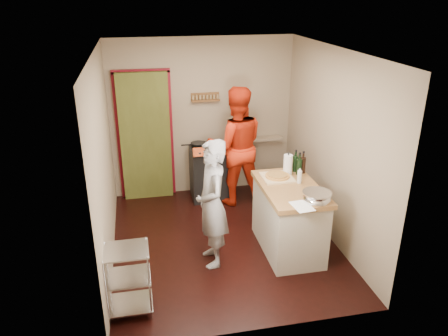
{
  "coord_description": "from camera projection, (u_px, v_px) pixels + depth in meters",
  "views": [
    {
      "loc": [
        -1.05,
        -5.15,
        3.28
      ],
      "look_at": [
        0.01,
        0.0,
        1.11
      ],
      "focal_mm": 35.0,
      "sensor_mm": 36.0,
      "label": 1
    }
  ],
  "objects": [
    {
      "name": "ceiling",
      "position": [
        223.0,
        50.0,
        5.12
      ],
      "size": [
        3.0,
        3.5,
        0.02
      ],
      "primitive_type": "cube",
      "color": "white",
      "rests_on": "back_wall"
    },
    {
      "name": "floor",
      "position": [
        223.0,
        241.0,
        6.11
      ],
      "size": [
        3.5,
        3.5,
        0.0
      ],
      "primitive_type": "plane",
      "color": "black",
      "rests_on": "ground"
    },
    {
      "name": "wire_shelving",
      "position": [
        128.0,
        278.0,
        4.62
      ],
      "size": [
        0.48,
        0.4,
        0.8
      ],
      "color": "silver",
      "rests_on": "ground"
    },
    {
      "name": "stove",
      "position": [
        209.0,
        172.0,
        7.24
      ],
      "size": [
        0.6,
        0.63,
        1.0
      ],
      "color": "black",
      "rests_on": "ground"
    },
    {
      "name": "person_stripe",
      "position": [
        212.0,
        204.0,
        5.36
      ],
      "size": [
        0.43,
        0.62,
        1.65
      ],
      "primitive_type": "imported",
      "rotation": [
        0.0,
        0.0,
        -1.51
      ],
      "color": "#A6A5AA",
      "rests_on": "ground"
    },
    {
      "name": "left_wall",
      "position": [
        104.0,
        163.0,
        5.34
      ],
      "size": [
        0.04,
        3.5,
        2.6
      ],
      "primitive_type": "cube",
      "color": "gray",
      "rests_on": "ground"
    },
    {
      "name": "island",
      "position": [
        289.0,
        217.0,
        5.76
      ],
      "size": [
        0.73,
        1.33,
        1.24
      ],
      "color": "#B6AE9B",
      "rests_on": "ground"
    },
    {
      "name": "right_wall",
      "position": [
        332.0,
        146.0,
        5.89
      ],
      "size": [
        0.04,
        3.5,
        2.6
      ],
      "primitive_type": "cube",
      "color": "gray",
      "rests_on": "ground"
    },
    {
      "name": "person_red",
      "position": [
        236.0,
        146.0,
        6.92
      ],
      "size": [
        0.97,
        0.78,
        1.92
      ],
      "primitive_type": "imported",
      "rotation": [
        0.0,
        0.0,
        3.09
      ],
      "color": "red",
      "rests_on": "ground"
    },
    {
      "name": "back_wall",
      "position": [
        164.0,
        129.0,
        7.18
      ],
      "size": [
        3.0,
        0.44,
        2.6
      ],
      "color": "gray",
      "rests_on": "ground"
    }
  ]
}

